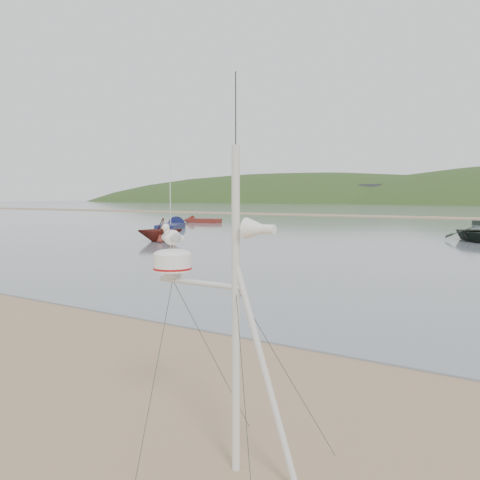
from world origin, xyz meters
The scene contains 5 objects.
ground centered at (0.00, 0.00, 0.00)m, with size 560.00×560.00×0.00m, color #8E7052.
mast_rig centered at (3.46, -0.49, 1.06)m, with size 1.94×2.07×4.38m.
boat_red centered at (-16.60, 20.47, 1.53)m, with size 2.58×1.57×2.98m, color maroon.
dinghy_red_far centered at (-29.66, 41.15, 0.29)m, with size 4.93×1.92×1.17m.
sailboat_blue_near centered at (-25.21, 32.01, 0.30)m, with size 4.82×6.99×6.97m.
Camera 1 is at (6.55, -4.98, 3.06)m, focal length 38.00 mm.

